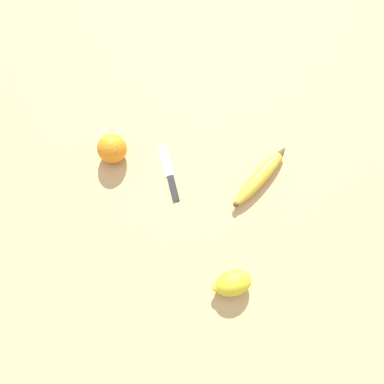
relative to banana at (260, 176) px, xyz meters
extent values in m
plane|color=tan|center=(-0.13, 0.11, -0.02)|extent=(3.00, 3.00, 0.00)
ellipsoid|color=gold|center=(0.00, 0.00, 0.00)|extent=(0.20, 0.08, 0.03)
cone|color=brown|center=(0.09, -0.02, 0.01)|extent=(0.03, 0.02, 0.03)
sphere|color=brown|center=(-0.10, 0.02, 0.00)|extent=(0.01, 0.01, 0.01)
sphere|color=orange|center=(-0.12, 0.36, 0.02)|extent=(0.07, 0.07, 0.07)
ellipsoid|color=yellow|center=(-0.27, -0.06, 0.01)|extent=(0.10, 0.10, 0.06)
sphere|color=yellow|center=(-0.29, -0.03, 0.01)|extent=(0.02, 0.02, 0.02)
cube|color=silver|center=(-0.07, 0.23, -0.02)|extent=(0.08, 0.08, 0.00)
cube|color=black|center=(-0.13, 0.18, -0.01)|extent=(0.06, 0.06, 0.01)
camera|label=1|loc=(-0.42, -0.03, 0.84)|focal=35.00mm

